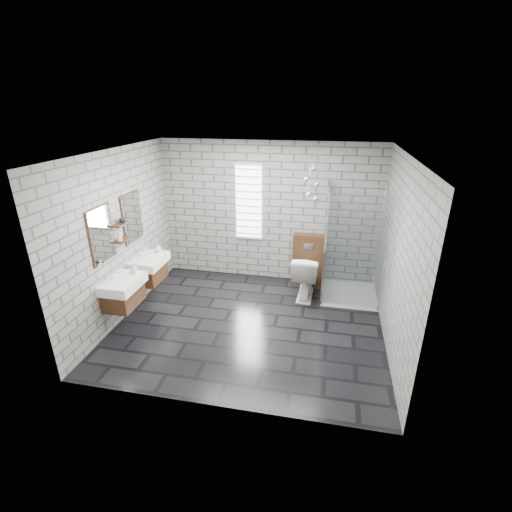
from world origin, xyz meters
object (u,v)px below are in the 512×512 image
(shower_enclosure, at_px, (345,273))
(vanity_right, at_px, (147,262))
(vanity_left, at_px, (121,285))
(toilet, at_px, (306,276))
(cistern_panel, at_px, (308,259))

(shower_enclosure, bearing_deg, vanity_right, -167.12)
(vanity_left, distance_m, toilet, 3.16)
(shower_enclosure, distance_m, toilet, 0.71)
(vanity_right, distance_m, toilet, 2.82)
(vanity_left, height_order, shower_enclosure, shower_enclosure)
(vanity_right, xyz_separation_m, cistern_panel, (2.71, 1.30, -0.26))
(vanity_left, bearing_deg, cistern_panel, 38.79)
(vanity_right, bearing_deg, toilet, 14.87)
(vanity_right, xyz_separation_m, shower_enclosure, (3.41, 0.78, -0.25))
(vanity_left, distance_m, vanity_right, 0.88)
(vanity_left, xyz_separation_m, cistern_panel, (2.71, 2.18, -0.26))
(vanity_left, xyz_separation_m, vanity_right, (0.00, 0.88, 0.00))
(vanity_right, xyz_separation_m, toilet, (2.71, 0.72, -0.34))
(vanity_right, relative_size, toilet, 1.91)
(vanity_right, relative_size, cistern_panel, 1.57)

